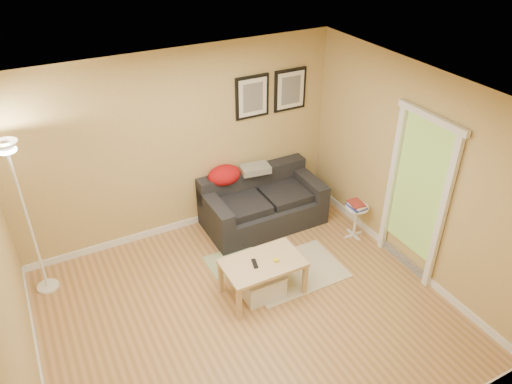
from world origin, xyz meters
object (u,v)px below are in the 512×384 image
Objects in this scene: sofa at (263,201)px; floor_lamp at (29,225)px; coffee_table at (263,277)px; book_stack at (357,205)px; side_table at (355,221)px; storage_bin at (262,285)px.

floor_lamp is (-3.02, 0.02, 0.58)m from sofa.
book_stack is at bearing 24.32° from coffee_table.
side_table is at bearing -12.59° from floor_lamp.
sofa reaches higher than book_stack.
floor_lamp reaches higher than side_table.
sofa reaches higher than storage_bin.
floor_lamp reaches higher than storage_bin.
floor_lamp is at bearing 149.60° from storage_bin.
coffee_table is 1.93× the size of side_table.
book_stack is at bearing 14.74° from storage_bin.
sofa is 1.46m from coffee_table.
storage_bin is (-0.72, -1.33, -0.22)m from sofa.
coffee_table is 0.47× the size of floor_lamp.
book_stack is (0.98, -0.88, 0.16)m from sofa.
floor_lamp reaches higher than coffee_table.
floor_lamp reaches higher than sofa.
storage_bin is 1.78m from side_table.
book_stack reaches higher than storage_bin.
side_table is (1.00, -0.87, -0.13)m from sofa.
book_stack is 4.12m from floor_lamp.
sofa is 1.32m from book_stack.
sofa is 1.78× the size of coffee_table.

